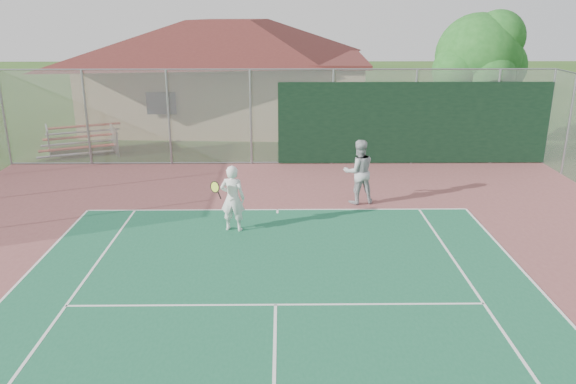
# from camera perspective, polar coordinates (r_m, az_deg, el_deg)

# --- Properties ---
(back_fence) EXTENTS (20.08, 0.11, 3.53)m
(back_fence) POSITION_cam_1_polar(r_m,az_deg,el_deg) (20.83, 4.84, 7.30)
(back_fence) COLOR gray
(back_fence) RESTS_ON ground
(clubhouse) EXTENTS (14.47, 10.13, 6.01)m
(clubhouse) POSITION_cam_1_polar(r_m,az_deg,el_deg) (28.62, -5.90, 13.02)
(clubhouse) COLOR tan
(clubhouse) RESTS_ON ground
(bleachers) EXTENTS (3.41, 2.67, 1.05)m
(bleachers) POSITION_cam_1_polar(r_m,az_deg,el_deg) (24.07, -20.30, 5.00)
(bleachers) COLOR #AF3F28
(bleachers) RESTS_ON ground
(tree) EXTENTS (3.98, 3.77, 5.54)m
(tree) POSITION_cam_1_polar(r_m,az_deg,el_deg) (24.12, 18.95, 12.64)
(tree) COLOR #382714
(tree) RESTS_ON ground
(player_white_front) EXTENTS (0.92, 0.70, 1.76)m
(player_white_front) POSITION_cam_1_polar(r_m,az_deg,el_deg) (14.56, -5.67, -0.69)
(player_white_front) COLOR white
(player_white_front) RESTS_ON ground
(player_grey_back) EXTENTS (1.05, 0.89, 1.93)m
(player_grey_back) POSITION_cam_1_polar(r_m,az_deg,el_deg) (16.69, 7.19, 2.00)
(player_grey_back) COLOR #ABADB0
(player_grey_back) RESTS_ON ground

